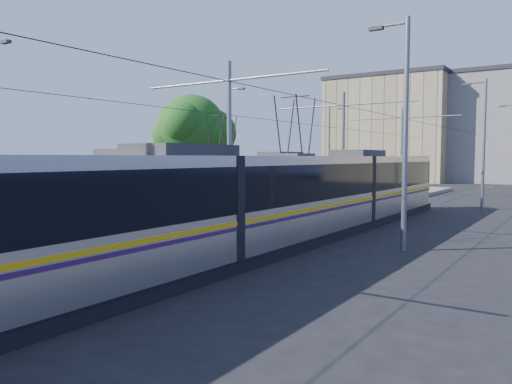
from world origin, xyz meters
The scene contains 12 objects.
ground centered at (0.00, 0.00, 0.00)m, with size 160.00×160.00×0.00m, color black.
platform centered at (0.00, 17.00, 0.15)m, with size 4.00×50.00×0.30m, color gray.
tactile_strip_left centered at (-1.45, 17.00, 0.30)m, with size 0.70×50.00×0.01m, color gray.
tactile_strip_right centered at (1.45, 17.00, 0.30)m, with size 0.70×50.00×0.01m, color gray.
rails centered at (0.00, 17.00, 0.02)m, with size 8.71×70.00×0.03m.
tram_left centered at (-3.60, 12.20, 1.71)m, with size 2.43×31.09×5.50m.
tram_right centered at (3.60, 7.23, 1.86)m, with size 2.43×31.27×5.50m.
catenary centered at (0.00, 14.15, 4.52)m, with size 9.20×70.00×7.00m.
street_lamps centered at (0.00, 21.00, 4.18)m, with size 15.18×38.22×8.00m.
shelter centered at (0.56, 12.37, 1.44)m, with size 0.66×1.01×2.17m.
tree centered at (-9.80, 17.53, 5.12)m, with size 5.21×4.82×7.57m.
building_left centered at (-10.00, 60.00, 7.17)m, with size 16.32×12.24×14.33m.
Camera 1 is at (12.66, -9.16, 3.26)m, focal length 35.00 mm.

